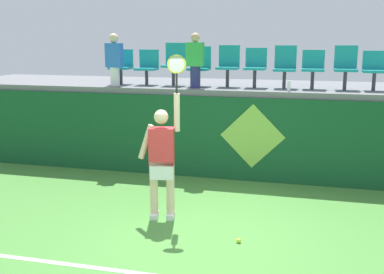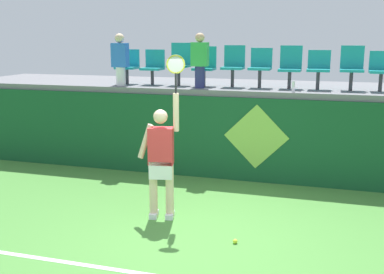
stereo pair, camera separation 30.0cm
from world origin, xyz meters
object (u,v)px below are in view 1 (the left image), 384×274
object	(u,v)px
stadium_chair_5	(255,65)
stadium_chair_1	(148,66)
stadium_chair_4	(228,64)
spectator_0	(114,59)
tennis_ball	(239,240)
stadium_chair_6	(285,65)
stadium_chair_7	(313,67)
stadium_chair_8	(346,66)
stadium_chair_3	(200,65)
stadium_chair_0	(122,65)
stadium_chair_9	(374,68)
stadium_chair_2	(174,62)
spectator_1	(195,59)
tennis_player	(162,158)
water_bottle	(289,86)

from	to	relation	value
stadium_chair_5	stadium_chair_1	bearing A→B (deg)	179.98
stadium_chair_4	spectator_0	bearing A→B (deg)	-170.24
tennis_ball	stadium_chair_6	bearing A→B (deg)	84.54
stadium_chair_7	tennis_ball	bearing A→B (deg)	-103.84
tennis_ball	stadium_chair_8	size ratio (longest dim) A/B	0.08
stadium_chair_3	stadium_chair_4	bearing A→B (deg)	-0.09
stadium_chair_4	stadium_chair_5	world-z (taller)	stadium_chair_4
stadium_chair_0	stadium_chair_9	bearing A→B (deg)	-0.02
stadium_chair_3	spectator_0	xyz separation A→B (m)	(-1.77, -0.41, 0.13)
stadium_chair_0	spectator_0	size ratio (longest dim) A/B	0.69
stadium_chair_6	stadium_chair_9	xyz separation A→B (m)	(1.71, -0.01, -0.03)
stadium_chair_5	stadium_chair_6	bearing A→B (deg)	0.76
tennis_ball	spectator_0	bearing A→B (deg)	134.29
stadium_chair_2	stadium_chair_9	bearing A→B (deg)	-0.14
stadium_chair_9	stadium_chair_7	bearing A→B (deg)	-179.99
stadium_chair_9	spectator_0	size ratio (longest dim) A/B	0.69
stadium_chair_9	spectator_0	distance (m)	5.27
stadium_chair_9	spectator_1	world-z (taller)	spectator_1
tennis_player	stadium_chair_2	bearing A→B (deg)	102.55
stadium_chair_0	stadium_chair_6	xyz separation A→B (m)	(3.54, 0.01, 0.05)
stadium_chair_0	stadium_chair_6	size ratio (longest dim) A/B	0.88
tennis_player	stadium_chair_9	world-z (taller)	tennis_player
tennis_player	stadium_chair_1	distance (m)	3.53
stadium_chair_4	stadium_chair_6	distance (m)	1.16
tennis_ball	water_bottle	bearing A→B (deg)	81.42
tennis_ball	stadium_chair_5	world-z (taller)	stadium_chair_5
stadium_chair_7	stadium_chair_9	world-z (taller)	stadium_chair_7
stadium_chair_7	stadium_chair_8	distance (m)	0.62
stadium_chair_4	spectator_1	size ratio (longest dim) A/B	0.77
tennis_ball	spectator_1	bearing A→B (deg)	113.53
water_bottle	stadium_chair_0	bearing A→B (deg)	171.38
stadium_chair_4	stadium_chair_5	xyz separation A→B (m)	(0.57, -0.01, -0.02)
tennis_player	stadium_chair_0	xyz separation A→B (m)	(-1.89, 3.05, 1.23)
stadium_chair_7	stadium_chair_6	bearing A→B (deg)	178.89
stadium_chair_6	stadium_chair_9	size ratio (longest dim) A/B	1.12
stadium_chair_9	stadium_chair_1	bearing A→B (deg)	179.96
stadium_chair_0	stadium_chair_8	world-z (taller)	stadium_chair_8
stadium_chair_6	stadium_chair_5	bearing A→B (deg)	-179.24
water_bottle	stadium_chair_6	xyz separation A→B (m)	(-0.12, 0.56, 0.36)
stadium_chair_7	stadium_chair_9	size ratio (longest dim) A/B	1.01
stadium_chair_0	stadium_chair_5	bearing A→B (deg)	0.02
water_bottle	stadium_chair_8	size ratio (longest dim) A/B	0.24
spectator_1	spectator_0	bearing A→B (deg)	-179.85
stadium_chair_5	stadium_chair_7	size ratio (longest dim) A/B	1.04
stadium_chair_9	spectator_1	bearing A→B (deg)	-173.52
tennis_ball	stadium_chair_1	distance (m)	4.99
tennis_player	tennis_ball	bearing A→B (deg)	-25.64
stadium_chair_5	spectator_0	size ratio (longest dim) A/B	0.73
stadium_chair_3	stadium_chair_7	world-z (taller)	stadium_chair_3
stadium_chair_2	stadium_chair_3	size ratio (longest dim) A/B	1.09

